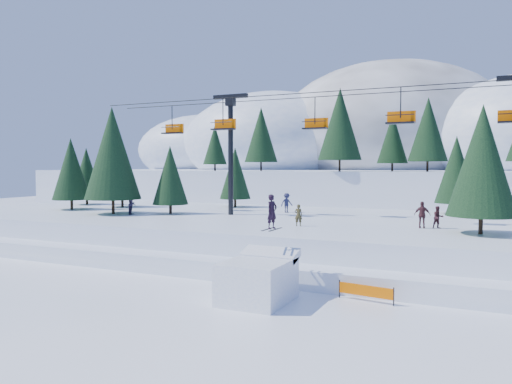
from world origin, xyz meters
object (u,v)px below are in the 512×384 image
at_px(chairlift, 358,131).
at_px(banner_far, 496,293).
at_px(banner_near, 366,291).
at_px(jump_kicker, 258,278).

xyz_separation_m(chairlift, banner_far, (9.54, -11.52, -8.78)).
bearing_deg(banner_near, chairlift, 105.26).
xyz_separation_m(jump_kicker, banner_near, (4.85, 2.12, -0.61)).
bearing_deg(banner_far, chairlift, 129.63).
bearing_deg(banner_far, banner_near, -159.83).
relative_size(jump_kicker, chairlift, 0.11).
xyz_separation_m(chairlift, banner_near, (3.72, -13.65, -8.78)).
xyz_separation_m(jump_kicker, chairlift, (1.13, 15.77, 8.17)).
distance_m(jump_kicker, chairlift, 17.80).
relative_size(jump_kicker, banner_near, 1.85).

